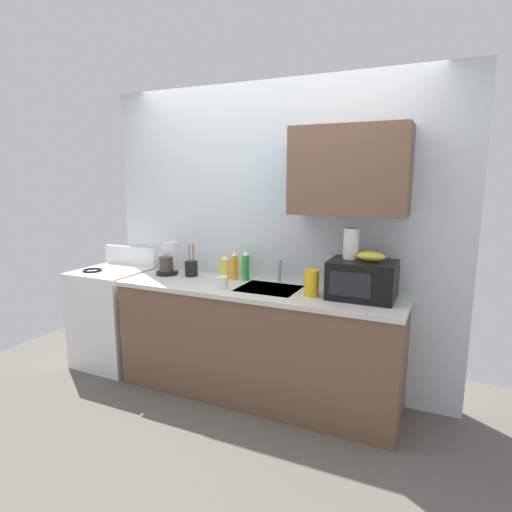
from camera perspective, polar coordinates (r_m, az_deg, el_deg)
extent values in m
cube|color=#59544C|center=(2.79, -11.87, -28.69)|extent=(5.45, 4.40, 0.02)
cube|color=silver|center=(3.56, 2.37, 2.52)|extent=(3.05, 0.10, 2.50)
cube|color=brown|center=(3.12, 12.44, 11.12)|extent=(0.82, 0.32, 0.62)
cube|color=silver|center=(3.45, 3.72, 10.18)|extent=(0.56, 0.02, 0.55)
cube|color=brown|center=(3.46, 0.00, -11.77)|extent=(2.25, 0.60, 0.86)
cube|color=beige|center=(3.31, 0.00, -4.55)|extent=(2.28, 0.63, 0.03)
cube|color=#9EA0A5|center=(3.31, 1.72, -5.53)|extent=(0.46, 0.38, 0.14)
cylinder|color=#B2B5BA|center=(3.46, 3.16, -2.00)|extent=(0.03, 0.03, 0.19)
cube|color=white|center=(4.26, -18.63, -7.75)|extent=(0.60, 0.60, 0.90)
torus|color=black|center=(4.15, -21.15, -1.81)|extent=(0.17, 0.17, 0.02)
cube|color=white|center=(4.32, -16.52, 0.04)|extent=(0.60, 0.04, 0.18)
cube|color=black|center=(3.09, 14.10, -3.09)|extent=(0.46, 0.34, 0.27)
cube|color=black|center=(2.93, 12.49, -3.75)|extent=(0.28, 0.01, 0.17)
ellipsoid|color=gold|center=(3.04, 15.17, -0.06)|extent=(0.20, 0.11, 0.07)
cylinder|color=white|center=(3.11, 12.67, 1.67)|extent=(0.11, 0.11, 0.22)
cylinder|color=black|center=(3.83, -11.88, -2.22)|extent=(0.19, 0.19, 0.03)
cylinder|color=#3F332D|center=(3.80, -12.01, -1.07)|extent=(0.12, 0.12, 0.13)
cube|color=silver|center=(3.85, -11.33, -0.06)|extent=(0.11, 0.09, 0.26)
cylinder|color=green|center=(3.52, -1.40, -1.57)|extent=(0.06, 0.06, 0.21)
cone|color=white|center=(3.50, -1.40, 0.41)|extent=(0.05, 0.05, 0.04)
cylinder|color=orange|center=(3.56, -2.92, -1.53)|extent=(0.06, 0.06, 0.20)
cone|color=white|center=(3.54, -2.94, 0.36)|extent=(0.04, 0.04, 0.04)
cylinder|color=yellow|center=(3.59, -4.22, -1.75)|extent=(0.07, 0.07, 0.17)
cone|color=white|center=(3.57, -4.24, -0.17)|extent=(0.05, 0.05, 0.04)
cylinder|color=gold|center=(3.08, 7.48, -3.62)|extent=(0.10, 0.10, 0.19)
cylinder|color=white|center=(3.27, -4.55, -3.60)|extent=(0.08, 0.08, 0.09)
cylinder|color=black|center=(3.72, -8.69, -1.70)|extent=(0.11, 0.11, 0.13)
cylinder|color=olive|center=(3.71, -8.92, -0.43)|extent=(0.02, 0.01, 0.22)
cylinder|color=olive|center=(3.70, -8.41, -0.24)|extent=(0.02, 0.03, 0.24)
cylinder|color=olive|center=(3.68, -8.90, -0.31)|extent=(0.03, 0.02, 0.24)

